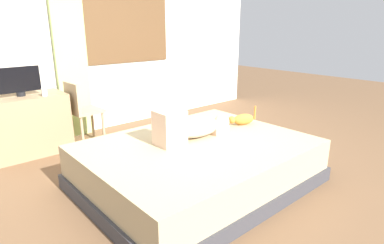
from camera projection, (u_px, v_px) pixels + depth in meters
ground_plane at (208, 182)px, 3.30m from camera, size 16.00×16.00×0.00m
back_wall_with_window at (93, 33)px, 4.66m from camera, size 6.40×0.14×2.90m
bed at (198, 164)px, 3.21m from camera, size 2.20×1.71×0.45m
person_lying at (192, 127)px, 3.25m from camera, size 0.94×0.28×0.34m
cat at (242, 119)px, 3.69m from camera, size 0.34×0.19×0.21m
desk at (28, 125)px, 3.97m from camera, size 0.90×0.56×0.74m
tv_monitor at (19, 81)px, 3.79m from camera, size 0.48×0.10×0.35m
cup at (44, 92)px, 3.83m from camera, size 0.06×0.06×0.09m
chair_by_desk at (81, 108)px, 4.20m from camera, size 0.40×0.40×0.86m
curtain_left at (70, 51)px, 4.39m from camera, size 0.44×0.06×2.44m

